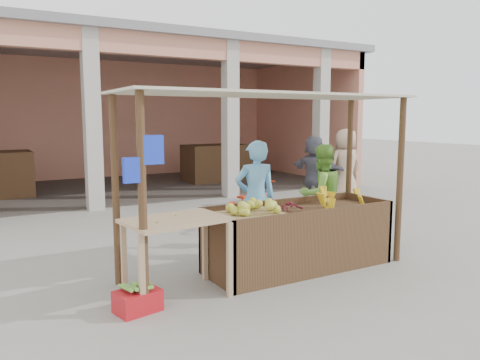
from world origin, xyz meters
TOP-DOWN VIEW (x-y plane):
  - ground at (0.00, 0.00)m, footprint 60.00×60.00m
  - market_building at (0.05, 8.93)m, footprint 14.40×6.40m
  - fruit_stall at (0.50, 0.00)m, footprint 2.60×0.95m
  - stall_awning at (-0.01, 0.06)m, footprint 4.09×1.35m
  - banana_heap at (1.31, 0.02)m, footprint 1.22×0.67m
  - melon_tray at (-0.27, -0.04)m, footprint 0.77×0.66m
  - berry_heap at (0.38, 0.05)m, footprint 0.42×0.34m
  - side_table at (-1.36, -0.14)m, footprint 1.23×0.90m
  - papaya_pile at (-1.36, -0.14)m, footprint 0.74×0.43m
  - red_crate at (-1.90, -0.35)m, footprint 0.51×0.42m
  - plantain_bundle at (-1.90, -0.35)m, footprint 0.34×0.24m
  - produce_sacks at (2.91, 5.12)m, footprint 0.83×0.51m
  - vendor_blue at (0.28, 0.79)m, footprint 0.79×0.65m
  - vendor_green at (1.59, 0.85)m, footprint 0.88×0.56m
  - motorcycle at (1.17, 2.47)m, footprint 1.20×1.83m
  - shopper_c at (4.35, 3.31)m, footprint 1.00×0.68m
  - shopper_d at (3.72, 3.71)m, footprint 0.91×1.70m

SIDE VIEW (x-z plane):
  - ground at x=0.00m, z-range 0.00..0.00m
  - red_crate at x=-1.90m, z-range 0.00..0.24m
  - plantain_bundle at x=-1.90m, z-range 0.24..0.30m
  - produce_sacks at x=2.91m, z-range 0.00..0.63m
  - fruit_stall at x=0.50m, z-range 0.00..0.80m
  - motorcycle at x=1.17m, z-range 0.00..0.91m
  - side_table at x=-1.36m, z-range 0.32..1.25m
  - berry_heap at x=0.38m, z-range 0.80..0.93m
  - vendor_green at x=1.59m, z-range 0.00..1.73m
  - shopper_d at x=3.72m, z-range 0.00..1.74m
  - melon_tray at x=-0.27m, z-range 0.79..1.00m
  - banana_heap at x=1.31m, z-range 0.80..1.02m
  - vendor_blue at x=0.28m, z-range 0.00..1.86m
  - shopper_c at x=4.35m, z-range 0.00..2.01m
  - papaya_pile at x=-1.36m, z-range 0.93..1.14m
  - stall_awning at x=-0.01m, z-range 0.78..3.17m
  - market_building at x=0.05m, z-range 0.60..4.80m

